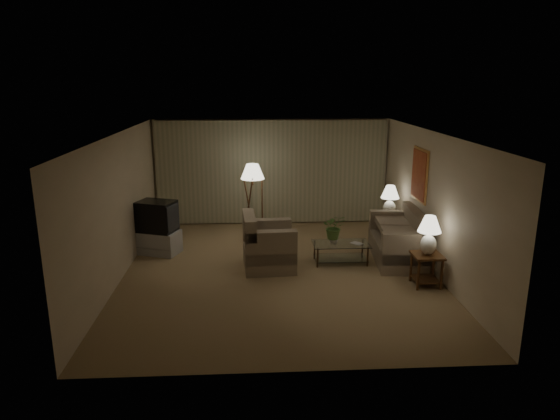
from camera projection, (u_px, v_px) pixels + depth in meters
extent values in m
plane|color=#917850|center=(279.00, 271.00, 9.84)|extent=(7.00, 7.00, 0.00)
cube|color=beige|center=(271.00, 172.00, 12.87)|extent=(6.00, 0.04, 2.70)
cube|color=beige|center=(119.00, 207.00, 9.33)|extent=(0.04, 7.00, 2.70)
cube|color=beige|center=(433.00, 203.00, 9.66)|extent=(0.04, 7.00, 2.70)
cube|color=white|center=(279.00, 134.00, 9.15)|extent=(6.00, 7.00, 0.04)
cube|color=tan|center=(272.00, 172.00, 12.80)|extent=(5.85, 0.12, 2.65)
cube|color=#DF9D4E|center=(420.00, 175.00, 10.33)|extent=(0.03, 0.90, 1.10)
cube|color=#A02F1D|center=(419.00, 175.00, 10.33)|extent=(0.02, 0.80, 1.00)
cube|color=gray|center=(397.00, 250.00, 10.41)|extent=(2.03, 1.27, 0.43)
cube|color=gray|center=(269.00, 257.00, 9.98)|extent=(1.17, 1.12, 0.46)
cube|color=#37190F|center=(427.00, 255.00, 9.02)|extent=(0.52, 0.52, 0.04)
cube|color=#37190F|center=(425.00, 279.00, 9.14)|extent=(0.44, 0.44, 0.02)
cylinder|color=#37190F|center=(418.00, 276.00, 8.89)|extent=(0.05, 0.05, 0.56)
cylinder|color=#37190F|center=(411.00, 267.00, 9.29)|extent=(0.05, 0.05, 0.56)
cylinder|color=#37190F|center=(442.00, 275.00, 8.91)|extent=(0.05, 0.05, 0.56)
cylinder|color=#37190F|center=(433.00, 266.00, 9.32)|extent=(0.05, 0.05, 0.56)
cube|color=#37190F|center=(389.00, 217.00, 11.53)|extent=(0.56, 0.47, 0.04)
cube|color=#37190F|center=(388.00, 236.00, 11.65)|extent=(0.47, 0.40, 0.02)
cylinder|color=#37190F|center=(380.00, 232.00, 11.42)|extent=(0.05, 0.05, 0.56)
cylinder|color=#37190F|center=(377.00, 227.00, 11.78)|extent=(0.05, 0.05, 0.56)
cylinder|color=#37190F|center=(400.00, 231.00, 11.45)|extent=(0.05, 0.05, 0.56)
cylinder|color=#37190F|center=(396.00, 227.00, 11.80)|extent=(0.05, 0.05, 0.56)
ellipsoid|color=white|center=(428.00, 245.00, 8.97)|extent=(0.29, 0.29, 0.37)
cylinder|color=white|center=(429.00, 233.00, 8.91)|extent=(0.03, 0.03, 0.08)
cone|color=#F1EACE|center=(430.00, 224.00, 8.87)|extent=(0.42, 0.42, 0.29)
ellipsoid|color=white|center=(389.00, 208.00, 11.48)|extent=(0.29, 0.29, 0.37)
cylinder|color=white|center=(390.00, 199.00, 11.42)|extent=(0.03, 0.03, 0.08)
cone|color=#F1EACE|center=(390.00, 192.00, 11.38)|extent=(0.42, 0.42, 0.29)
cube|color=silver|center=(341.00, 244.00, 10.20)|extent=(1.16, 0.63, 0.02)
cube|color=silver|center=(340.00, 258.00, 10.28)|extent=(1.08, 0.55, 0.01)
cylinder|color=#45301B|center=(318.00, 258.00, 9.99)|extent=(0.04, 0.04, 0.40)
cylinder|color=#45301B|center=(315.00, 250.00, 10.46)|extent=(0.04, 0.04, 0.40)
cylinder|color=#45301B|center=(368.00, 257.00, 10.04)|extent=(0.04, 0.04, 0.40)
cylinder|color=#45301B|center=(362.00, 249.00, 10.52)|extent=(0.04, 0.04, 0.40)
cube|color=#A2A2A4|center=(158.00, 242.00, 10.81)|extent=(1.23, 1.11, 0.50)
cube|color=black|center=(157.00, 216.00, 10.66)|extent=(1.11, 1.03, 0.66)
cylinder|color=#37190F|center=(253.00, 180.00, 11.80)|extent=(0.04, 0.04, 0.25)
cone|color=#F1EACE|center=(252.00, 171.00, 11.75)|extent=(0.56, 0.56, 0.35)
cylinder|color=brown|center=(264.00, 232.00, 11.63)|extent=(0.71, 0.71, 0.41)
imported|color=silver|center=(334.00, 240.00, 10.17)|extent=(0.20, 0.20, 0.17)
imported|color=#548038|center=(334.00, 223.00, 10.08)|extent=(0.46, 0.40, 0.51)
imported|color=olive|center=(354.00, 244.00, 10.11)|extent=(0.28, 0.29, 0.02)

